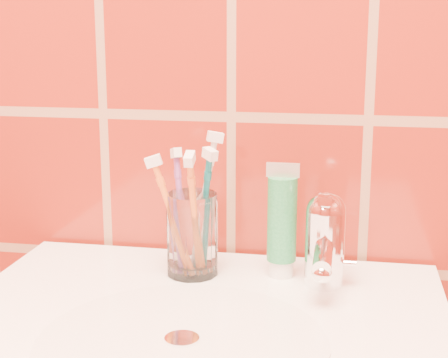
# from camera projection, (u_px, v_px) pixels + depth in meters

# --- Properties ---
(glass_tumbler) EXTENTS (0.08, 0.08, 0.11)m
(glass_tumbler) POSITION_uv_depth(u_px,v_px,m) (192.00, 234.00, 0.88)
(glass_tumbler) COLOR white
(glass_tumbler) RESTS_ON pedestal_sink
(toothpaste_tube) EXTENTS (0.04, 0.04, 0.15)m
(toothpaste_tube) POSITION_uv_depth(u_px,v_px,m) (282.00, 224.00, 0.87)
(toothpaste_tube) COLOR white
(toothpaste_tube) RESTS_ON pedestal_sink
(faucet) EXTENTS (0.05, 0.11, 0.12)m
(faucet) POSITION_uv_depth(u_px,v_px,m) (325.00, 237.00, 0.83)
(faucet) COLOR white
(faucet) RESTS_ON pedestal_sink
(toothbrush_0) EXTENTS (0.09, 0.11, 0.18)m
(toothbrush_0) POSITION_uv_depth(u_px,v_px,m) (181.00, 211.00, 0.89)
(toothbrush_0) COLOR #80408A
(toothbrush_0) RESTS_ON glass_tumbler
(toothbrush_1) EXTENTS (0.03, 0.13, 0.19)m
(toothbrush_1) POSITION_uv_depth(u_px,v_px,m) (195.00, 217.00, 0.84)
(toothbrush_1) COLOR orange
(toothbrush_1) RESTS_ON glass_tumbler
(toothbrush_2) EXTENTS (0.09, 0.08, 0.18)m
(toothbrush_2) POSITION_uv_depth(u_px,v_px,m) (204.00, 213.00, 0.86)
(toothbrush_2) COLOR #0E6A75
(toothbrush_2) RESTS_ON glass_tumbler
(toothbrush_3) EXTENTS (0.09, 0.08, 0.19)m
(toothbrush_3) POSITION_uv_depth(u_px,v_px,m) (203.00, 203.00, 0.88)
(toothbrush_3) COLOR white
(toothbrush_3) RESTS_ON glass_tumbler
(toothbrush_4) EXTENTS (0.10, 0.09, 0.17)m
(toothbrush_4) POSITION_uv_depth(u_px,v_px,m) (173.00, 218.00, 0.86)
(toothbrush_4) COLOR orange
(toothbrush_4) RESTS_ON glass_tumbler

